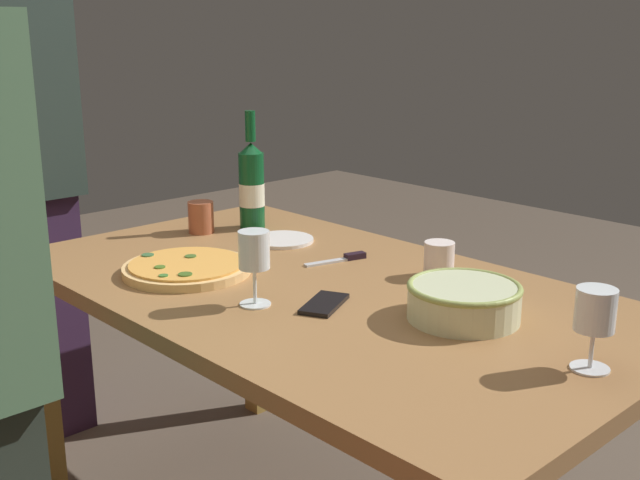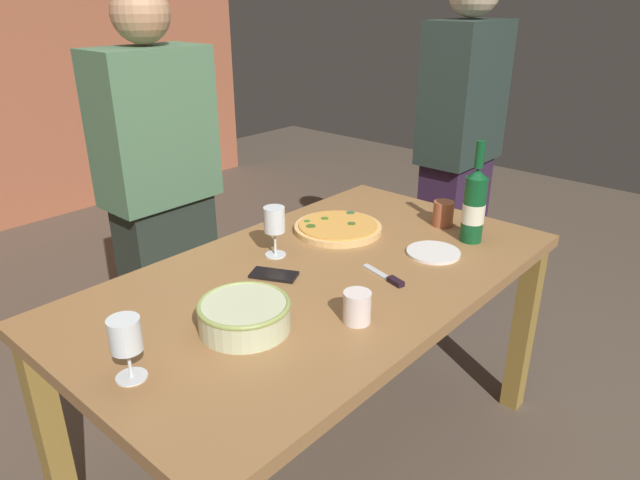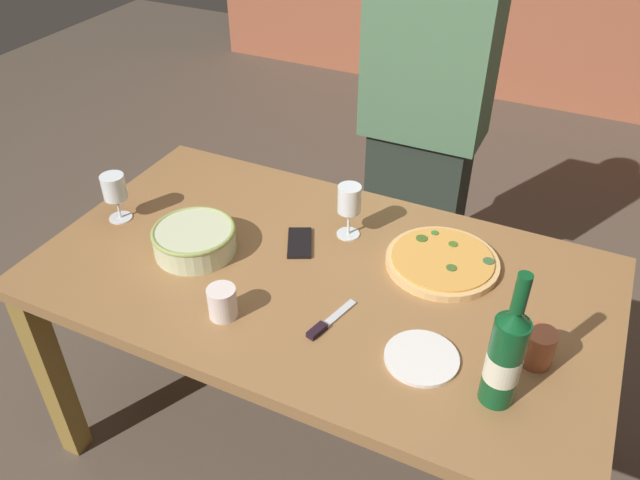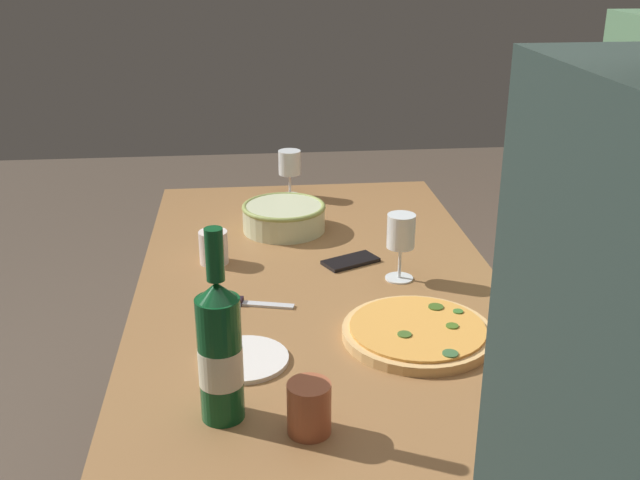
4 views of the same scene
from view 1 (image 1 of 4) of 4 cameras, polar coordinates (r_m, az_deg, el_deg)
The scene contains 12 objects.
dining_table at distance 1.92m, azimuth -0.00°, elevation -5.94°, with size 1.60×0.90×0.75m.
pizza at distance 2.00m, azimuth -9.65°, elevation -2.01°, with size 0.32×0.32×0.03m.
serving_bowl at distance 1.69m, azimuth 10.41°, elevation -4.29°, with size 0.24×0.24×0.08m.
wine_bottle at distance 2.40m, azimuth -4.99°, elevation 4.02°, with size 0.08×0.08×0.36m.
wine_glass_near_pizza at distance 1.49m, azimuth 19.35°, elevation -5.14°, with size 0.07×0.07×0.15m.
wine_glass_by_bottle at distance 1.72m, azimuth -4.80°, elevation -0.93°, with size 0.07×0.07×0.17m.
cup_amber at distance 2.38m, azimuth -8.64°, elevation 1.65°, with size 0.08×0.08×0.09m, color #A85637.
cup_ceramic at distance 1.96m, azimuth 8.65°, elevation -1.39°, with size 0.08×0.08×0.09m, color white.
side_plate at distance 2.26m, azimuth -2.76°, elevation 0.01°, with size 0.18×0.18×0.01m, color white.
cell_phone at distance 1.75m, azimuth 0.31°, elevation -4.66°, with size 0.07×0.14×0.01m, color black.
pizza_knife at distance 2.08m, azimuth 1.72°, elevation -1.35°, with size 0.07×0.18×0.02m.
person_host at distance 2.76m, azimuth -20.73°, elevation 3.95°, with size 0.42×0.24×1.68m.
Camera 1 is at (-1.30, 1.23, 1.36)m, focal length 44.03 mm.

